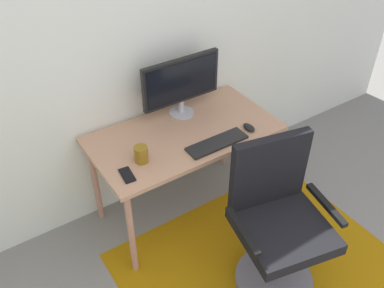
% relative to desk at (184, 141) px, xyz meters
% --- Properties ---
extents(wall_back, '(6.00, 0.10, 2.60)m').
position_rel_desk_xyz_m(wall_back, '(-0.34, 0.42, 0.63)').
color(wall_back, white).
rests_on(wall_back, ground).
extents(area_rug, '(1.77, 1.48, 0.01)m').
position_rel_desk_xyz_m(area_rug, '(0.13, -0.79, -0.67)').
color(area_rug, '#9A6608').
rests_on(area_rug, ground).
extents(desk, '(1.30, 0.69, 0.75)m').
position_rel_desk_xyz_m(desk, '(0.00, 0.00, 0.00)').
color(desk, tan).
rests_on(desk, ground).
extents(monitor, '(0.60, 0.18, 0.44)m').
position_rel_desk_xyz_m(monitor, '(0.11, 0.20, 0.34)').
color(monitor, '#B2B2B7').
rests_on(monitor, desk).
extents(keyboard, '(0.43, 0.13, 0.02)m').
position_rel_desk_xyz_m(keyboard, '(0.11, -0.23, 0.09)').
color(keyboard, black).
rests_on(keyboard, desk).
extents(computer_mouse, '(0.06, 0.10, 0.03)m').
position_rel_desk_xyz_m(computer_mouse, '(0.39, -0.22, 0.10)').
color(computer_mouse, black).
rests_on(computer_mouse, desk).
extents(coffee_cup, '(0.09, 0.09, 0.11)m').
position_rel_desk_xyz_m(coffee_cup, '(-0.39, -0.11, 0.13)').
color(coffee_cup, '#865F16').
rests_on(coffee_cup, desk).
extents(cell_phone, '(0.08, 0.15, 0.01)m').
position_rel_desk_xyz_m(cell_phone, '(-0.53, -0.19, 0.08)').
color(cell_phone, black).
rests_on(cell_phone, desk).
extents(office_chair, '(0.66, 0.62, 1.04)m').
position_rel_desk_xyz_m(office_chair, '(0.14, -0.82, -0.21)').
color(office_chair, slate).
rests_on(office_chair, ground).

